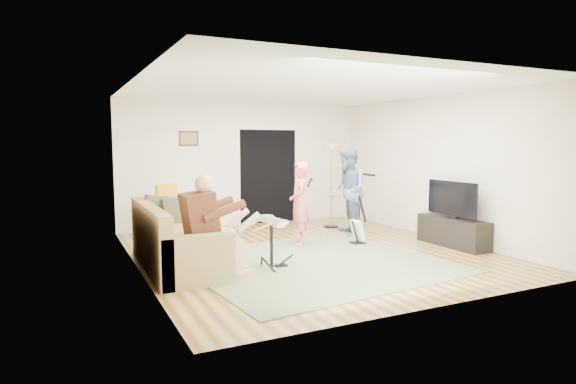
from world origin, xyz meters
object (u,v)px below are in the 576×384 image
object	(u,v)px
torchiere_lamp	(331,170)
sofa	(171,247)
dining_chair	(173,221)
television	(452,198)
drum_kit	(272,246)
guitar_spare	(358,230)
tv_cabinet	(453,232)
guitarist	(348,191)
singer	(299,204)

from	to	relation	value
torchiere_lamp	sofa	bearing A→B (deg)	-153.40
dining_chair	television	size ratio (longest dim) A/B	0.96
sofa	dining_chair	distance (m)	2.00
drum_kit	guitar_spare	distance (m)	2.25
drum_kit	television	xyz separation A→B (m)	(3.45, 0.01, 0.52)
tv_cabinet	television	size ratio (longest dim) A/B	1.28
drum_kit	television	size ratio (longest dim) A/B	0.69
torchiere_lamp	television	size ratio (longest dim) A/B	1.63
sofa	guitarist	xyz separation A→B (m)	(3.68, 1.02, 0.55)
guitar_spare	tv_cabinet	distance (m)	1.66
guitar_spare	tv_cabinet	bearing A→B (deg)	-31.10
dining_chair	tv_cabinet	size ratio (longest dim) A/B	0.75
drum_kit	tv_cabinet	size ratio (longest dim) A/B	0.54
television	torchiere_lamp	bearing A→B (deg)	109.79
sofa	torchiere_lamp	world-z (taller)	torchiere_lamp
drum_kit	tv_cabinet	bearing A→B (deg)	0.18
dining_chair	sofa	bearing A→B (deg)	-122.85
drum_kit	television	bearing A→B (deg)	0.19
tv_cabinet	singer	bearing A→B (deg)	152.02
sofa	singer	world-z (taller)	singer
singer	guitarist	world-z (taller)	guitarist
sofa	guitar_spare	distance (m)	3.39
torchiere_lamp	tv_cabinet	bearing A→B (deg)	-69.22
guitar_spare	television	size ratio (longest dim) A/B	0.80
singer	guitar_spare	bearing A→B (deg)	88.81
tv_cabinet	television	xyz separation A→B (m)	(-0.05, 0.00, 0.60)
singer	dining_chair	bearing A→B (deg)	-102.03
guitar_spare	dining_chair	world-z (taller)	dining_chair
drum_kit	singer	world-z (taller)	singer
drum_kit	singer	bearing A→B (deg)	49.18
guitarist	drum_kit	bearing A→B (deg)	-38.38
singer	television	size ratio (longest dim) A/B	1.35
guitarist	guitar_spare	bearing A→B (deg)	-3.70
torchiere_lamp	tv_cabinet	distance (m)	2.90
torchiere_lamp	dining_chair	world-z (taller)	torchiere_lamp
singer	guitarist	bearing A→B (deg)	129.01
sofa	torchiere_lamp	bearing A→B (deg)	26.60
drum_kit	torchiere_lamp	world-z (taller)	torchiere_lamp
television	drum_kit	bearing A→B (deg)	-179.81
sofa	drum_kit	distance (m)	1.46
guitarist	television	world-z (taller)	guitarist
sofa	singer	distance (m)	2.53
sofa	drum_kit	size ratio (longest dim) A/B	3.08
guitar_spare	tv_cabinet	size ratio (longest dim) A/B	0.63
guitar_spare	drum_kit	bearing A→B (deg)	-157.29
guitarist	tv_cabinet	bearing A→B (deg)	50.62
drum_kit	dining_chair	world-z (taller)	dining_chair
tv_cabinet	guitar_spare	bearing A→B (deg)	148.90
sofa	tv_cabinet	distance (m)	4.85
torchiere_lamp	guitar_spare	bearing A→B (deg)	-104.89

